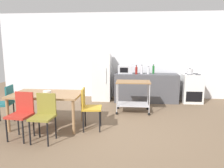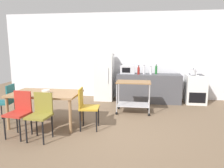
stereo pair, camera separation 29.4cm
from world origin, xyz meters
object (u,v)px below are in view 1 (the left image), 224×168
Objects in this scene: stove_oven at (192,88)px; bottle_vinegar at (136,70)px; chair_red at (22,112)px; bottle_wine at (142,70)px; microwave at (125,69)px; chair_olive at (44,114)px; bottle_sesame_oil at (153,70)px; fruit_bowl at (47,92)px; chair_teal at (5,102)px; kitchen_cart at (133,91)px; refrigerator at (102,77)px; chair_mustard at (89,106)px; dining_table at (47,97)px; kettle at (190,71)px; bottle_soy_sauce at (148,71)px.

bottle_vinegar reaches higher than stove_oven.
bottle_wine is (2.42, 3.04, 0.50)m from chair_red.
chair_olive is at bearing -114.05° from microwave.
microwave is 0.90m from bottle_sesame_oil.
chair_teal is at bearing 171.44° from fruit_bowl.
fruit_bowl is at bearing -133.77° from bottle_sesame_oil.
kitchen_cart is 1.98× the size of microwave.
refrigerator reaches higher than bottle_wine.
chair_mustard is at bearing -137.98° from stove_oven.
chair_red is 3.92m from bottle_wine.
chair_mustard is (1.20, 0.54, 0.00)m from chair_red.
chair_mustard is 2.63m from refrigerator.
chair_mustard is 3.10× the size of bottle_vinegar.
chair_red reaches higher than dining_table.
chair_olive is 3.10× the size of bottle_vinegar.
chair_mustard is 0.97× the size of stove_oven.
kitchen_cart is 2.13m from kettle.
fruit_bowl is (-0.17, 0.62, 0.27)m from chair_olive.
chair_mustard is 5.11× the size of fruit_bowl.
stove_oven reaches higher than chair_mustard.
refrigerator reaches higher than bottle_sesame_oil.
chair_olive is 0.95m from chair_mustard.
microwave is 1.60× the size of bottle_vinegar.
refrigerator is 6.47× the size of kettle.
refrigerator is at bearing 170.78° from bottle_vinegar.
bottle_sesame_oil is (3.56, 2.45, 0.51)m from chair_teal.
stove_oven is 1.35m from bottle_sesame_oil.
chair_teal is at bearing -137.84° from microwave.
chair_red reaches higher than fruit_bowl.
chair_olive and chair_red have the same top height.
fruit_bowl is at bearing -133.35° from bottle_soy_sauce.
bottle_sesame_oil reaches higher than bottle_vinegar.
chair_olive is 1.46m from chair_teal.
bottle_soy_sauce is at bearing -140.17° from bottle_sesame_oil.
stove_oven is at bearing 3.31° from bottle_vinegar.
kettle reaches higher than fruit_bowl.
bottle_soy_sauce is at bearing -35.21° from chair_mustard.
bottle_wine reaches higher than kitchen_cart.
chair_red is at bearing -131.59° from bottle_sesame_oil.
bottle_sesame_oil is 3.62m from fruit_bowl.
bottle_sesame_oil is at bearing 55.26° from chair_red.
bottle_wine reaches higher than stove_oven.
bottle_vinegar is at bearing -160.34° from bottle_wine.
fruit_bowl is at bearing 110.07° from chair_olive.
microwave is 1.54× the size of bottle_sesame_oil.
chair_teal is 3.81m from bottle_vinegar.
bottle_vinegar is at bearing 59.81° from chair_red.
microwave is at bearing 179.17° from stove_oven.
refrigerator reaches higher than chair_teal.
bottle_vinegar is (2.25, 2.98, 0.50)m from chair_red.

